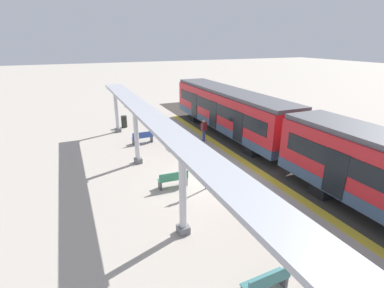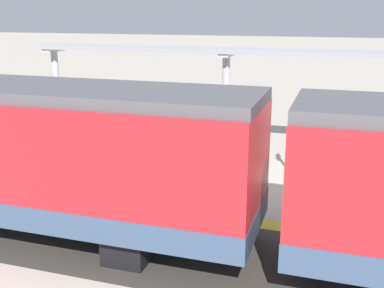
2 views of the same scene
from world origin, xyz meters
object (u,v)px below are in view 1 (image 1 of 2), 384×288
canopy_pillar_third (183,191)px  bench_mid_platform (143,137)px  platform_info_sign (207,164)px  trash_bin (124,122)px  canopy_pillar_second (136,134)px  bench_near_end (267,282)px  canopy_pillar_nearest (116,110)px  bench_far_end (173,179)px  passenger_waiting_near_edge (204,128)px  train_near_carriage (228,111)px

canopy_pillar_third → bench_mid_platform: 10.87m
platform_info_sign → trash_bin: bearing=-82.6°
canopy_pillar_second → bench_near_end: size_ratio=2.36×
canopy_pillar_nearest → bench_far_end: 10.75m
bench_mid_platform → trash_bin: (0.43, -4.59, 0.05)m
canopy_pillar_third → bench_far_end: 3.96m
bench_mid_platform → passenger_waiting_near_edge: bearing=162.8°
canopy_pillar_second → trash_bin: (-0.72, -7.95, -1.33)m
canopy_pillar_third → passenger_waiting_near_edge: size_ratio=2.22×
passenger_waiting_near_edge → canopy_pillar_nearest: bearing=-41.9°
bench_mid_platform → platform_info_sign: size_ratio=0.69×
bench_mid_platform → bench_far_end: size_ratio=1.00×
train_near_carriage → passenger_waiting_near_edge: (2.45, 0.84, -0.82)m
canopy_pillar_nearest → passenger_waiting_near_edge: canopy_pillar_nearest is taller
train_near_carriage → canopy_pillar_third: canopy_pillar_third is taller
passenger_waiting_near_edge → bench_near_end: bearing=72.1°
canopy_pillar_second → passenger_waiting_near_edge: 5.81m
canopy_pillar_nearest → bench_near_end: canopy_pillar_nearest is taller
bench_near_end → bench_far_end: (0.25, -7.23, 0.00)m
bench_mid_platform → platform_info_sign: platform_info_sign is taller
canopy_pillar_nearest → bench_mid_platform: 3.94m
bench_near_end → bench_mid_platform: same height
canopy_pillar_nearest → bench_mid_platform: (-1.15, 3.51, -1.38)m
canopy_pillar_nearest → bench_near_end: (-1.15, 17.85, -1.38)m
canopy_pillar_second → passenger_waiting_near_edge: size_ratio=2.22×
bench_mid_platform → passenger_waiting_near_edge: passenger_waiting_near_edge is taller
canopy_pillar_third → bench_near_end: 4.05m
canopy_pillar_third → bench_near_end: canopy_pillar_third is taller
bench_near_end → platform_info_sign: 6.61m
train_near_carriage → passenger_waiting_near_edge: size_ratio=8.77×
canopy_pillar_third → trash_bin: canopy_pillar_third is taller
canopy_pillar_nearest → bench_far_end: canopy_pillar_nearest is taller
bench_far_end → passenger_waiting_near_edge: size_ratio=0.93×
canopy_pillar_third → bench_far_end: canopy_pillar_third is taller
trash_bin → platform_info_sign: platform_info_sign is taller
canopy_pillar_second → bench_far_end: size_ratio=2.37×
trash_bin → platform_info_sign: 12.63m
platform_info_sign → canopy_pillar_nearest: bearing=-78.4°
trash_bin → passenger_waiting_near_edge: 7.53m
canopy_pillar_second → bench_far_end: canopy_pillar_second is taller
canopy_pillar_second → platform_info_sign: 5.14m
bench_far_end → trash_bin: trash_bin is taller
canopy_pillar_third → platform_info_sign: bearing=-129.9°
bench_far_end → bench_near_end: bearing=92.0°
passenger_waiting_near_edge → canopy_pillar_second: bearing=20.9°
trash_bin → train_near_carriage: bearing=144.6°
train_near_carriage → passenger_waiting_near_edge: train_near_carriage is taller
train_near_carriage → trash_bin: bearing=-35.4°
canopy_pillar_nearest → canopy_pillar_third: same height
bench_near_end → passenger_waiting_near_edge: (-4.22, -13.04, 0.57)m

